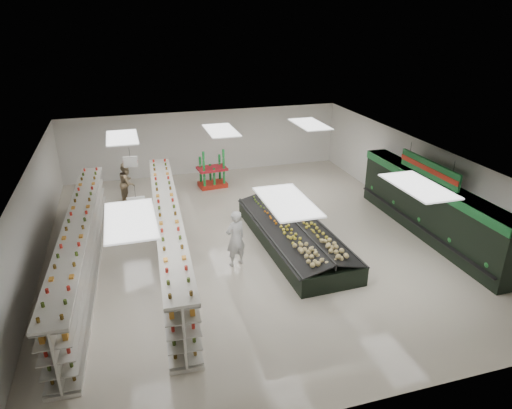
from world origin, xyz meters
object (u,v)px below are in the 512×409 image
object	(u,v)px
shopper_main	(235,238)
shopper_background	(127,183)
soda_endcap	(212,170)
gondola_left	(82,250)
gondola_center	(169,237)
produce_island	(294,234)

from	to	relation	value
shopper_main	shopper_background	size ratio (longest dim) A/B	1.08
soda_endcap	gondola_left	bearing A→B (deg)	-130.00
shopper_background	soda_endcap	bearing A→B (deg)	-63.21
gondola_center	shopper_main	bearing A→B (deg)	-22.34
produce_island	soda_endcap	bearing A→B (deg)	103.83
produce_island	shopper_background	xyz separation A→B (m)	(-5.52, 5.79, 0.46)
gondola_left	shopper_main	bearing A→B (deg)	-7.00
gondola_left	soda_endcap	xyz separation A→B (m)	(5.49, 6.54, -0.02)
shopper_background	gondola_center	bearing A→B (deg)	-153.28
gondola_center	produce_island	world-z (taller)	gondola_center
produce_island	soda_endcap	xyz separation A→B (m)	(-1.62, 6.60, 0.39)
produce_island	shopper_background	world-z (taller)	shopper_background
gondola_left	soda_endcap	bearing A→B (deg)	52.69
soda_endcap	gondola_center	bearing A→B (deg)	-113.25
gondola_left	shopper_background	bearing A→B (deg)	77.20
gondola_center	shopper_background	xyz separation A→B (m)	(-1.15, 5.59, 0.03)
gondola_center	produce_island	bearing A→B (deg)	0.22
gondola_center	soda_endcap	xyz separation A→B (m)	(2.75, 6.40, -0.04)
gondola_center	shopper_background	bearing A→B (deg)	104.40
shopper_main	shopper_background	bearing A→B (deg)	-83.01
shopper_background	produce_island	bearing A→B (deg)	-121.25
gondola_center	shopper_background	size ratio (longest dim) A/B	6.07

